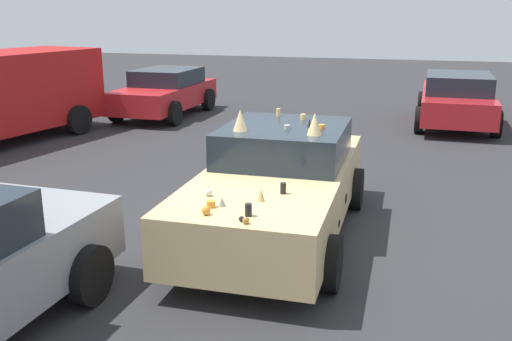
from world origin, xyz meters
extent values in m
plane|color=#2D2D30|center=(0.00, 0.00, 0.00)|extent=(60.00, 60.00, 0.00)
cube|color=#D8BC7F|center=(0.00, 0.00, 0.62)|extent=(4.56, 1.90, 0.70)
cube|color=#1E2833|center=(0.43, 0.01, 1.21)|extent=(1.88, 1.69, 0.48)
cylinder|color=black|center=(-1.38, -0.95, 0.32)|extent=(0.64, 0.23, 0.64)
cylinder|color=black|center=(-1.42, 0.89, 0.32)|extent=(0.64, 0.23, 0.64)
cylinder|color=black|center=(1.42, -0.89, 0.32)|extent=(0.64, 0.23, 0.64)
cylinder|color=black|center=(1.38, 0.95, 0.32)|extent=(0.64, 0.23, 0.64)
ellipsoid|color=black|center=(-1.78, 0.86, 0.73)|extent=(0.19, 0.02, 0.16)
ellipsoid|color=black|center=(-1.72, 0.86, 0.48)|extent=(0.12, 0.02, 0.12)
ellipsoid|color=black|center=(0.25, -0.90, 0.54)|extent=(0.16, 0.02, 0.13)
ellipsoid|color=black|center=(-0.09, 0.90, 0.67)|extent=(0.14, 0.02, 0.08)
ellipsoid|color=black|center=(-1.50, 0.87, 0.62)|extent=(0.19, 0.02, 0.15)
ellipsoid|color=black|center=(-1.76, 0.86, 0.52)|extent=(0.13, 0.02, 0.08)
ellipsoid|color=black|center=(-0.47, -0.91, 0.44)|extent=(0.11, 0.02, 0.10)
ellipsoid|color=black|center=(1.20, 0.93, 0.67)|extent=(0.14, 0.02, 0.15)
sphere|color=black|center=(-2.07, -0.16, 1.00)|extent=(0.06, 0.06, 0.06)
sphere|color=orange|center=(-1.99, 0.25, 1.02)|extent=(0.09, 0.09, 0.09)
cylinder|color=orange|center=(-1.76, 0.28, 1.01)|extent=(0.13, 0.13, 0.07)
cone|color=tan|center=(-1.41, -0.17, 1.04)|extent=(0.12, 0.12, 0.13)
sphere|color=silver|center=(-1.41, 0.44, 1.01)|extent=(0.08, 0.08, 0.08)
cylinder|color=black|center=(-1.90, -0.18, 1.04)|extent=(0.10, 0.10, 0.13)
sphere|color=#A87A38|center=(-2.12, -0.22, 1.01)|extent=(0.07, 0.07, 0.07)
cylinder|color=black|center=(-1.09, -0.34, 1.04)|extent=(0.07, 0.07, 0.13)
cone|color=gray|center=(-1.70, 0.18, 1.02)|extent=(0.12, 0.12, 0.10)
cylinder|color=orange|center=(0.36, -0.51, 1.48)|extent=(0.11, 0.11, 0.06)
cylinder|color=tan|center=(-0.01, -0.43, 1.48)|extent=(0.07, 0.07, 0.06)
cylinder|color=tan|center=(1.09, 0.27, 1.51)|extent=(0.08, 0.08, 0.12)
cylinder|color=gray|center=(0.20, -0.07, 1.48)|extent=(0.12, 0.12, 0.05)
cone|color=black|center=(0.42, -0.33, 1.51)|extent=(0.08, 0.08, 0.12)
cylinder|color=tan|center=(0.92, -0.14, 1.49)|extent=(0.10, 0.10, 0.08)
cone|color=#D8BC7F|center=(-0.06, -0.49, 1.60)|extent=(0.19, 0.19, 0.29)
cone|color=#D8BC7F|center=(-0.09, 0.49, 1.60)|extent=(0.19, 0.19, 0.29)
cylinder|color=black|center=(5.04, 6.38, 0.36)|extent=(0.75, 0.37, 0.72)
cylinder|color=black|center=(5.40, 8.35, 0.36)|extent=(0.75, 0.37, 0.72)
cylinder|color=black|center=(-2.39, 1.42, 0.32)|extent=(0.65, 0.23, 0.64)
cube|color=red|center=(7.99, 5.42, 0.58)|extent=(4.08, 1.70, 0.61)
cube|color=#1E2833|center=(8.24, 5.42, 1.11)|extent=(2.04, 1.56, 0.45)
cylinder|color=black|center=(6.73, 4.56, 0.33)|extent=(0.66, 0.22, 0.66)
cylinder|color=black|center=(6.73, 6.29, 0.33)|extent=(0.66, 0.22, 0.66)
cylinder|color=black|center=(9.25, 4.55, 0.33)|extent=(0.66, 0.22, 0.66)
cylinder|color=black|center=(9.26, 6.28, 0.33)|extent=(0.66, 0.22, 0.66)
cube|color=red|center=(8.97, -2.65, 0.59)|extent=(4.56, 1.79, 0.62)
cube|color=#1E2833|center=(8.78, -2.65, 1.14)|extent=(2.25, 1.63, 0.47)
cylinder|color=black|center=(10.39, -1.76, 0.33)|extent=(0.67, 0.22, 0.67)
cylinder|color=black|center=(10.38, -3.56, 0.33)|extent=(0.67, 0.22, 0.67)
cylinder|color=black|center=(7.57, -1.74, 0.33)|extent=(0.67, 0.22, 0.67)
cylinder|color=black|center=(7.56, -3.54, 0.33)|extent=(0.67, 0.22, 0.67)
camera|label=1|loc=(-7.12, -1.79, 2.99)|focal=40.12mm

